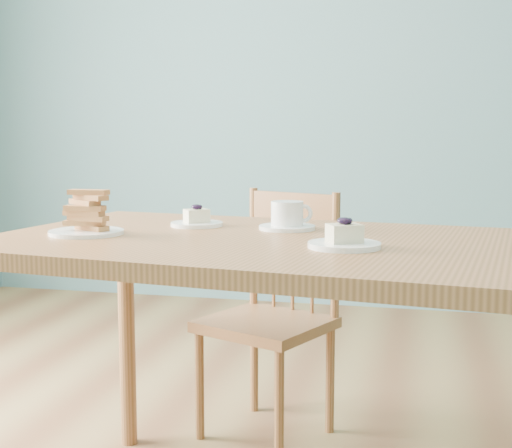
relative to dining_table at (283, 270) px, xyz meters
name	(u,v)px	position (x,y,z in m)	size (l,w,h in m)	color
room	(300,5)	(0.03, 0.07, 0.65)	(5.01, 5.01, 2.71)	olive
dining_table	(283,270)	(0.00, 0.00, 0.00)	(1.55, 1.01, 0.78)	#965F38
dining_chair	(272,312)	(-0.17, 0.64, -0.27)	(0.50, 0.49, 0.84)	#965F38
cheesecake_plate_near	(344,240)	(0.16, -0.10, 0.10)	(0.17, 0.17, 0.07)	white
cheesecake_plate_far	(197,221)	(-0.29, 0.19, 0.09)	(0.15, 0.15, 0.06)	white
coffee_cup	(288,218)	(-0.02, 0.18, 0.11)	(0.15, 0.15, 0.08)	white
biscotti_plate	(86,219)	(-0.51, -0.03, 0.12)	(0.19, 0.19, 0.11)	white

